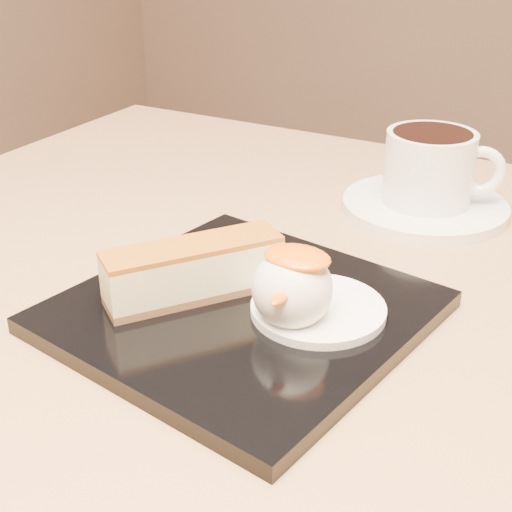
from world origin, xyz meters
The scene contains 9 objects.
table centered at (0.00, 0.00, 0.56)m, with size 0.80×0.80×0.72m.
dessert_plate centered at (0.01, -0.02, 0.73)m, with size 0.22×0.22×0.01m, color black.
cheesecake centered at (-0.02, -0.02, 0.75)m, with size 0.10×0.12×0.04m.
cream_smear centered at (0.06, 0.00, 0.73)m, with size 0.09×0.09×0.01m, color white.
ice_cream_scoop centered at (0.05, -0.02, 0.76)m, with size 0.05×0.05×0.05m, color white.
mango_sauce centered at (0.05, -0.02, 0.78)m, with size 0.04×0.03×0.01m, color #F85E07.
mint_sprig centered at (0.03, 0.02, 0.74)m, with size 0.04×0.03×0.00m.
saucer centered at (0.06, 0.23, 0.72)m, with size 0.15×0.15×0.01m, color white.
coffee_cup centered at (0.07, 0.23, 0.76)m, with size 0.11×0.08×0.06m.
Camera 1 is at (0.22, -0.38, 0.98)m, focal length 50.00 mm.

